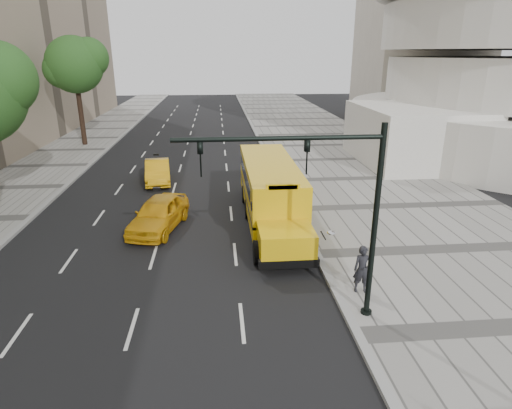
{
  "coord_description": "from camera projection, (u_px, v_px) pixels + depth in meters",
  "views": [
    {
      "loc": [
        1.89,
        -21.77,
        8.25
      ],
      "look_at": [
        3.5,
        -4.0,
        1.9
      ],
      "focal_mm": 30.0,
      "sensor_mm": 36.0,
      "label": 1
    }
  ],
  "objects": [
    {
      "name": "ground",
      "position": [
        185.0,
        215.0,
        23.03
      ],
      "size": [
        140.0,
        140.0,
        0.0
      ],
      "primitive_type": "plane",
      "color": "black",
      "rests_on": "ground"
    },
    {
      "name": "sidewalk_museum",
      "position": [
        400.0,
        207.0,
        24.02
      ],
      "size": [
        12.0,
        140.0,
        0.15
      ],
      "primitive_type": "cube",
      "color": "gray",
      "rests_on": "ground"
    },
    {
      "name": "curb_museum",
      "position": [
        295.0,
        210.0,
        23.52
      ],
      "size": [
        0.3,
        140.0,
        0.15
      ],
      "primitive_type": "cube",
      "color": "gray",
      "rests_on": "ground"
    },
    {
      "name": "curb_far",
      "position": [
        30.0,
        218.0,
        22.33
      ],
      "size": [
        0.3,
        140.0,
        0.15
      ],
      "primitive_type": "cube",
      "color": "gray",
      "rests_on": "ground"
    },
    {
      "name": "tree_c",
      "position": [
        75.0,
        64.0,
        37.64
      ],
      "size": [
        5.55,
        4.94,
        9.72
      ],
      "color": "black",
      "rests_on": "ground"
    },
    {
      "name": "school_bus",
      "position": [
        270.0,
        187.0,
        21.83
      ],
      "size": [
        2.96,
        11.56,
        3.19
      ],
      "color": "yellow",
      "rests_on": "ground"
    },
    {
      "name": "taxi_near",
      "position": [
        159.0,
        214.0,
        20.93
      ],
      "size": [
        3.03,
        5.05,
        1.61
      ],
      "primitive_type": "imported",
      "rotation": [
        0.0,
        0.0,
        -0.26
      ],
      "color": "#E19F10",
      "rests_on": "ground"
    },
    {
      "name": "taxi_far",
      "position": [
        158.0,
        171.0,
        28.63
      ],
      "size": [
        2.12,
        4.64,
        1.48
      ],
      "primitive_type": "imported",
      "rotation": [
        0.0,
        0.0,
        0.13
      ],
      "color": "#E19F10",
      "rests_on": "ground"
    },
    {
      "name": "pedestrian",
      "position": [
        362.0,
        269.0,
        15.09
      ],
      "size": [
        0.69,
        0.5,
        1.75
      ],
      "primitive_type": "imported",
      "rotation": [
        0.0,
        0.0,
        -0.12
      ],
      "color": "black",
      "rests_on": "sidewalk_museum"
    },
    {
      "name": "traffic_signal",
      "position": [
        331.0,
        201.0,
        12.66
      ],
      "size": [
        6.18,
        0.36,
        6.4
      ],
      "color": "black",
      "rests_on": "ground"
    }
  ]
}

